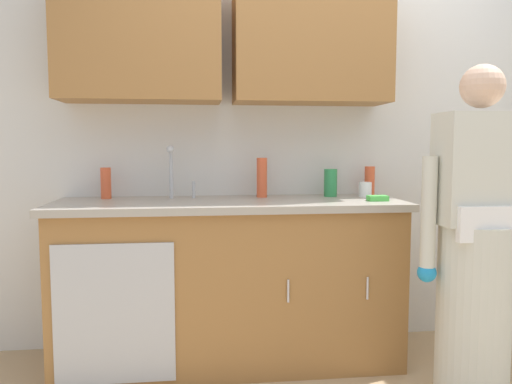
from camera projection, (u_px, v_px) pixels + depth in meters
kitchen_wall_with_uppers at (291, 110)px, 3.12m from camera, size 4.80×0.44×2.70m
counter_cabinet at (229, 285)px, 2.87m from camera, size 1.90×0.62×0.90m
countertop at (229, 204)px, 2.83m from camera, size 1.96×0.66×0.04m
sink at (177, 203)px, 2.80m from camera, size 0.50×0.36×0.35m
person_at_sink at (475, 264)px, 2.36m from camera, size 0.55×0.34×1.62m
bottle_cleaner_spray at (106, 183)px, 2.92m from camera, size 0.06×0.06×0.18m
bottle_dish_liquid at (262, 178)px, 2.99m from camera, size 0.06×0.06×0.24m
bottle_soap at (331, 183)px, 3.04m from camera, size 0.08×0.08×0.17m
bottle_water_tall at (370, 181)px, 3.13m from camera, size 0.06×0.06×0.18m
cup_by_sink at (365, 190)px, 3.01m from camera, size 0.08×0.08×0.09m
sponge at (378, 198)px, 2.80m from camera, size 0.11×0.07×0.03m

